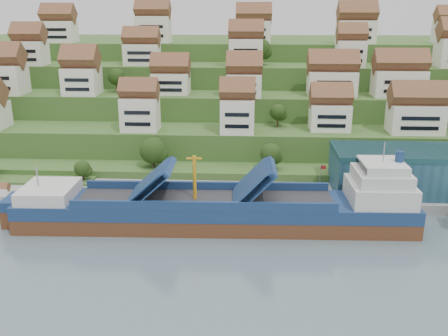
{
  "coord_description": "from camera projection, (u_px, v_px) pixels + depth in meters",
  "views": [
    {
      "loc": [
        2.9,
        -93.69,
        42.26
      ],
      "look_at": [
        -3.13,
        14.0,
        8.0
      ],
      "focal_mm": 40.0,
      "sensor_mm": 36.0,
      "label": 1
    }
  ],
  "objects": [
    {
      "name": "ground",
      "position": [
        235.0,
        226.0,
        102.1
      ],
      "size": [
        300.0,
        300.0,
        0.0
      ],
      "primitive_type": "plane",
      "color": "slate",
      "rests_on": "ground"
    },
    {
      "name": "quay",
      "position": [
        324.0,
        197.0,
        114.98
      ],
      "size": [
        180.0,
        14.0,
        2.2
      ],
      "primitive_type": "cube",
      "color": "gray",
      "rests_on": "ground"
    },
    {
      "name": "hillside",
      "position": [
        245.0,
        94.0,
        197.42
      ],
      "size": [
        260.0,
        128.0,
        31.0
      ],
      "color": "#2D4C1E",
      "rests_on": "ground"
    },
    {
      "name": "hillside_village",
      "position": [
        240.0,
        69.0,
        153.81
      ],
      "size": [
        155.55,
        62.34,
        29.21
      ],
      "color": "white",
      "rests_on": "ground"
    },
    {
      "name": "hillside_trees",
      "position": [
        234.0,
        99.0,
        142.37
      ],
      "size": [
        140.03,
        62.13,
        29.67
      ],
      "color": "#254115",
      "rests_on": "ground"
    },
    {
      "name": "flagpole",
      "position": [
        320.0,
        180.0,
        108.57
      ],
      "size": [
        1.28,
        0.16,
        8.0
      ],
      "color": "gray",
      "rests_on": "quay"
    },
    {
      "name": "cargo_ship",
      "position": [
        226.0,
        210.0,
        101.29
      ],
      "size": [
        80.27,
        14.41,
        17.77
      ],
      "rotation": [
        0.0,
        0.0,
        0.02
      ],
      "color": "#542E19",
      "rests_on": "ground"
    }
  ]
}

